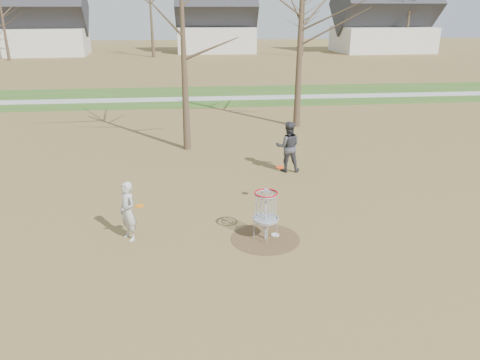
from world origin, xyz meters
name	(u,v)px	position (x,y,z in m)	size (l,w,h in m)	color
ground	(265,239)	(0.00, 0.00, 0.00)	(160.00, 160.00, 0.00)	brown
green_band	(217,96)	(0.00, 21.00, 0.01)	(160.00, 8.00, 0.01)	#2D5119
footpath	(218,98)	(0.00, 20.00, 0.01)	(160.00, 1.50, 0.01)	#9E9E99
dirt_circle	(265,239)	(0.00, 0.00, 0.01)	(1.80, 1.80, 0.01)	#47331E
player_standing	(128,211)	(-3.50, 0.39, 0.78)	(0.57, 0.37, 1.56)	#B9B9B9
player_throwing	(288,147)	(1.65, 5.24, 0.93)	(0.90, 0.70, 1.85)	#393A3F
disc_grounded	(275,235)	(0.29, 0.15, 0.02)	(0.22, 0.22, 0.02)	silver
discs_in_play	(219,184)	(-1.12, 1.19, 1.12)	(4.13, 2.08, 0.29)	#FC3A0D
disc_golf_basket	(266,207)	(0.00, 0.00, 0.91)	(0.64, 0.64, 1.35)	#9EA3AD
bare_trees	(225,11)	(1.78, 35.79, 5.35)	(52.62, 44.98, 9.00)	#382B1E
houses_row	(235,25)	(4.32, 52.56, 3.52)	(56.51, 10.01, 7.26)	silver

